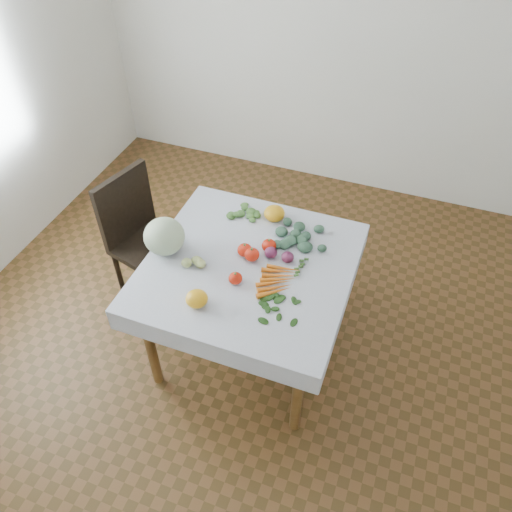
{
  "coord_description": "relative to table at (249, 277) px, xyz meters",
  "views": [
    {
      "loc": [
        0.71,
        -1.79,
        2.72
      ],
      "look_at": [
        0.04,
        0.01,
        0.82
      ],
      "focal_mm": 35.0,
      "sensor_mm": 36.0,
      "label": 1
    }
  ],
  "objects": [
    {
      "name": "ground",
      "position": [
        0.0,
        0.0,
        -0.65
      ],
      "size": [
        4.0,
        4.0,
        0.0
      ],
      "primitive_type": "plane",
      "color": "brown"
    },
    {
      "name": "back_wall",
      "position": [
        0.0,
        2.0,
        0.7
      ],
      "size": [
        4.0,
        0.04,
        2.7
      ],
      "primitive_type": "cube",
      "color": "white",
      "rests_on": "ground"
    },
    {
      "name": "table",
      "position": [
        0.0,
        0.0,
        0.0
      ],
      "size": [
        1.0,
        1.0,
        0.75
      ],
      "color": "brown",
      "rests_on": "ground"
    },
    {
      "name": "tablecloth",
      "position": [
        0.0,
        0.0,
        0.1
      ],
      "size": [
        1.12,
        1.12,
        0.01
      ],
      "primitive_type": "cube",
      "color": "white",
      "rests_on": "table"
    },
    {
      "name": "chair",
      "position": [
        -0.85,
        0.23,
        -0.11
      ],
      "size": [
        0.53,
        0.53,
        0.95
      ],
      "color": "black",
      "rests_on": "ground"
    },
    {
      "name": "cabbage",
      "position": [
        -0.48,
        -0.05,
        0.21
      ],
      "size": [
        0.3,
        0.3,
        0.21
      ],
      "primitive_type": "ellipsoid",
      "rotation": [
        0.0,
        0.0,
        -0.38
      ],
      "color": "#B0C2A2",
      "rests_on": "tablecloth"
    },
    {
      "name": "tomato_a",
      "position": [
        0.0,
        0.04,
        0.14
      ],
      "size": [
        0.11,
        0.11,
        0.07
      ],
      "primitive_type": "ellipsoid",
      "rotation": [
        0.0,
        0.0,
        0.38
      ],
      "color": "red",
      "rests_on": "tablecloth"
    },
    {
      "name": "tomato_b",
      "position": [
        -0.05,
        0.06,
        0.14
      ],
      "size": [
        0.11,
        0.11,
        0.07
      ],
      "primitive_type": "ellipsoid",
      "rotation": [
        0.0,
        0.0,
        -0.39
      ],
      "color": "red",
      "rests_on": "tablecloth"
    },
    {
      "name": "tomato_c",
      "position": [
        0.07,
        0.14,
        0.14
      ],
      "size": [
        0.11,
        0.11,
        0.07
      ],
      "primitive_type": "ellipsoid",
      "rotation": [
        0.0,
        0.0,
        0.43
      ],
      "color": "red",
      "rests_on": "tablecloth"
    },
    {
      "name": "tomato_d",
      "position": [
        -0.02,
        -0.15,
        0.13
      ],
      "size": [
        0.08,
        0.08,
        0.06
      ],
      "primitive_type": "ellipsoid",
      "rotation": [
        0.0,
        0.0,
        -0.14
      ],
      "color": "red",
      "rests_on": "tablecloth"
    },
    {
      "name": "heirloom_back",
      "position": [
        0.01,
        0.41,
        0.15
      ],
      "size": [
        0.16,
        0.16,
        0.09
      ],
      "primitive_type": "ellipsoid",
      "rotation": [
        0.0,
        0.0,
        0.26
      ],
      "color": "gold",
      "rests_on": "tablecloth"
    },
    {
      "name": "heirloom_front",
      "position": [
        -0.15,
        -0.36,
        0.14
      ],
      "size": [
        0.15,
        0.15,
        0.08
      ],
      "primitive_type": "ellipsoid",
      "rotation": [
        0.0,
        0.0,
        -0.33
      ],
      "color": "gold",
      "rests_on": "tablecloth"
    },
    {
      "name": "onion_a",
      "position": [
        0.09,
        0.1,
        0.13
      ],
      "size": [
        0.08,
        0.08,
        0.06
      ],
      "primitive_type": "ellipsoid",
      "rotation": [
        0.0,
        0.0,
        0.07
      ],
      "color": "#4F1638",
      "rests_on": "tablecloth"
    },
    {
      "name": "onion_b",
      "position": [
        0.19,
        0.1,
        0.13
      ],
      "size": [
        0.08,
        0.08,
        0.06
      ],
      "primitive_type": "ellipsoid",
      "rotation": [
        0.0,
        0.0,
        -0.16
      ],
      "color": "#4F1638",
      "rests_on": "tablecloth"
    },
    {
      "name": "tomatillo_cluster",
      "position": [
        -0.27,
        -0.12,
        0.12
      ],
      "size": [
        0.14,
        0.1,
        0.04
      ],
      "color": "tan",
      "rests_on": "tablecloth"
    },
    {
      "name": "carrot_bunch",
      "position": [
        0.19,
        -0.07,
        0.12
      ],
      "size": [
        0.19,
        0.28,
        0.03
      ],
      "color": "orange",
      "rests_on": "tablecloth"
    },
    {
      "name": "kale_bunch",
      "position": [
        0.21,
        0.29,
        0.12
      ],
      "size": [
        0.33,
        0.25,
        0.04
      ],
      "color": "#3B6149",
      "rests_on": "tablecloth"
    },
    {
      "name": "basil_bunch",
      "position": [
        0.26,
        -0.25,
        0.11
      ],
      "size": [
        0.25,
        0.18,
        0.01
      ],
      "color": "#255319",
      "rests_on": "tablecloth"
    },
    {
      "name": "dill_bunch",
      "position": [
        -0.16,
        0.39,
        0.11
      ],
      "size": [
        0.23,
        0.17,
        0.02
      ],
      "color": "#537937",
      "rests_on": "tablecloth"
    }
  ]
}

